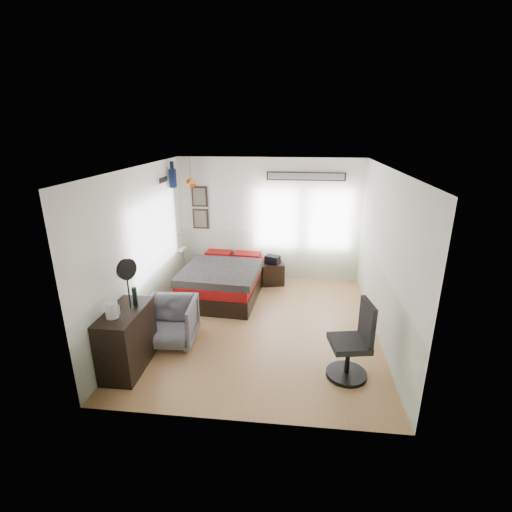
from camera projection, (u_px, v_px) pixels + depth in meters
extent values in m
cube|color=#A77144|center=(259.00, 326.00, 6.50)|extent=(4.00, 4.50, 0.01)
cube|color=silver|center=(270.00, 220.00, 8.17)|extent=(4.00, 0.02, 2.70)
cube|color=silver|center=(238.00, 320.00, 3.94)|extent=(4.00, 0.02, 2.70)
cube|color=silver|center=(142.00, 249.00, 6.26)|extent=(0.02, 4.50, 2.70)
cube|color=silver|center=(385.00, 257.00, 5.85)|extent=(0.02, 4.50, 2.70)
cube|color=white|center=(260.00, 168.00, 5.61)|extent=(4.00, 4.50, 0.02)
cube|color=beige|center=(269.00, 255.00, 8.42)|extent=(4.00, 0.01, 1.10)
cube|color=beige|center=(147.00, 292.00, 6.52)|extent=(0.01, 4.50, 1.10)
cube|color=beige|center=(379.00, 303.00, 6.11)|extent=(0.01, 4.50, 1.10)
cube|color=silver|center=(155.00, 234.00, 6.74)|extent=(0.03, 2.20, 1.35)
cube|color=silver|center=(276.00, 219.00, 8.10)|extent=(0.95, 0.03, 1.30)
cube|color=silver|center=(330.00, 220.00, 7.98)|extent=(0.95, 0.03, 1.30)
cube|color=#341F16|center=(201.00, 219.00, 8.29)|extent=(0.35, 0.03, 0.45)
cube|color=#341F16|center=(200.00, 197.00, 8.13)|extent=(0.35, 0.03, 0.45)
cube|color=#7F7259|center=(200.00, 219.00, 8.28)|extent=(0.27, 0.01, 0.37)
cube|color=#7F7259|center=(199.00, 197.00, 8.11)|extent=(0.27, 0.01, 0.37)
cube|color=#341F16|center=(306.00, 176.00, 7.74)|extent=(1.65, 0.03, 0.18)
cube|color=gray|center=(306.00, 176.00, 7.72)|extent=(1.58, 0.01, 0.13)
cube|color=white|center=(163.00, 180.00, 7.01)|extent=(0.02, 0.48, 0.14)
sphere|color=red|center=(191.00, 183.00, 7.78)|extent=(0.20, 0.20, 0.20)
cube|color=black|center=(224.00, 287.00, 7.68)|extent=(1.57, 2.13, 0.33)
cube|color=maroon|center=(224.00, 275.00, 7.59)|extent=(1.53, 2.09, 0.18)
cube|color=#464440|center=(221.00, 272.00, 7.33)|extent=(1.59, 1.59, 0.14)
cube|color=maroon|center=(216.00, 254.00, 8.34)|extent=(0.58, 0.39, 0.14)
cube|color=maroon|center=(245.00, 256.00, 8.27)|extent=(0.58, 0.39, 0.14)
cube|color=black|center=(127.00, 339.00, 5.24)|extent=(0.48, 1.00, 0.90)
imported|color=slate|center=(170.00, 322.00, 5.89)|extent=(0.82, 0.84, 0.73)
cube|color=black|center=(272.00, 274.00, 8.16)|extent=(0.56, 0.49, 0.48)
cylinder|color=black|center=(346.00, 374.00, 5.18)|extent=(0.56, 0.56, 0.05)
cylinder|color=black|center=(348.00, 359.00, 5.10)|extent=(0.07, 0.07, 0.43)
cube|color=#333333|center=(349.00, 343.00, 5.02)|extent=(0.58, 0.58, 0.09)
cube|color=#333333|center=(367.00, 322.00, 4.92)|extent=(0.15, 0.46, 0.56)
cylinder|color=silver|center=(112.00, 310.00, 4.89)|extent=(0.16, 0.16, 0.22)
cube|color=silver|center=(119.00, 310.00, 4.87)|extent=(0.02, 0.02, 0.13)
cylinder|color=black|center=(135.00, 296.00, 5.23)|extent=(0.07, 0.07, 0.27)
cylinder|color=black|center=(128.00, 289.00, 5.10)|extent=(0.02, 0.02, 0.56)
cylinder|color=black|center=(126.00, 269.00, 5.00)|extent=(0.16, 0.28, 0.28)
cylinder|color=black|center=(129.00, 269.00, 4.99)|extent=(0.13, 0.28, 0.30)
cube|color=black|center=(273.00, 260.00, 8.05)|extent=(0.36, 0.30, 0.18)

